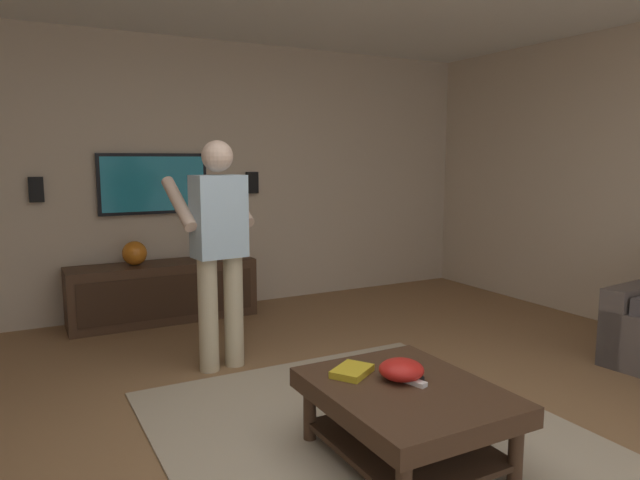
# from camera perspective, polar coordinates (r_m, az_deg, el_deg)

# --- Properties ---
(ground_plane) EXTENTS (8.07, 8.07, 0.00)m
(ground_plane) POSITION_cam_1_polar(r_m,az_deg,el_deg) (3.14, 3.17, -20.79)
(ground_plane) COLOR olive
(wall_back_tv) EXTENTS (0.10, 6.93, 2.66)m
(wall_back_tv) POSITION_cam_1_polar(r_m,az_deg,el_deg) (5.87, -14.14, 6.02)
(wall_back_tv) COLOR #C6B299
(wall_back_tv) RESTS_ON ground
(area_rug) EXTENTS (2.65, 2.18, 0.01)m
(area_rug) POSITION_cam_1_polar(r_m,az_deg,el_deg) (3.29, 6.12, -19.31)
(area_rug) COLOR tan
(area_rug) RESTS_ON ground
(coffee_table) EXTENTS (1.00, 0.80, 0.40)m
(coffee_table) POSITION_cam_1_polar(r_m,az_deg,el_deg) (3.02, 8.44, -15.88)
(coffee_table) COLOR #422B1C
(coffee_table) RESTS_ON ground
(media_console) EXTENTS (0.45, 1.70, 0.55)m
(media_console) POSITION_cam_1_polar(r_m,az_deg,el_deg) (5.63, -15.17, -4.96)
(media_console) COLOR #422B1C
(media_console) RESTS_ON ground
(tv) EXTENTS (0.05, 1.02, 0.57)m
(tv) POSITION_cam_1_polar(r_m,az_deg,el_deg) (5.73, -16.09, 5.35)
(tv) COLOR black
(person_standing) EXTENTS (0.58, 0.58, 1.64)m
(person_standing) POSITION_cam_1_polar(r_m,az_deg,el_deg) (4.16, -9.99, -0.10)
(person_standing) COLOR #C6B793
(person_standing) RESTS_ON ground
(bowl) EXTENTS (0.23, 0.23, 0.10)m
(bowl) POSITION_cam_1_polar(r_m,az_deg,el_deg) (3.03, 8.03, -12.55)
(bowl) COLOR red
(bowl) RESTS_ON coffee_table
(remote_white) EXTENTS (0.16, 0.08, 0.02)m
(remote_white) POSITION_cam_1_polar(r_m,az_deg,el_deg) (3.00, 9.13, -13.62)
(remote_white) COLOR white
(remote_white) RESTS_ON coffee_table
(remote_black) EXTENTS (0.16, 0.09, 0.02)m
(remote_black) POSITION_cam_1_polar(r_m,az_deg,el_deg) (3.10, 9.44, -12.91)
(remote_black) COLOR black
(remote_black) RESTS_ON coffee_table
(book) EXTENTS (0.25, 0.27, 0.04)m
(book) POSITION_cam_1_polar(r_m,az_deg,el_deg) (3.08, 3.18, -12.79)
(book) COLOR gold
(book) RESTS_ON coffee_table
(vase_round) EXTENTS (0.22, 0.22, 0.22)m
(vase_round) POSITION_cam_1_polar(r_m,az_deg,el_deg) (5.52, -17.83, -1.24)
(vase_round) COLOR orange
(vase_round) RESTS_ON media_console
(wall_speaker_left) EXTENTS (0.06, 0.12, 0.22)m
(wall_speaker_left) POSITION_cam_1_polar(r_m,az_deg,el_deg) (6.03, -6.71, 5.64)
(wall_speaker_left) COLOR black
(wall_speaker_right) EXTENTS (0.06, 0.12, 0.22)m
(wall_speaker_right) POSITION_cam_1_polar(r_m,az_deg,el_deg) (5.61, -26.21, 4.49)
(wall_speaker_right) COLOR black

